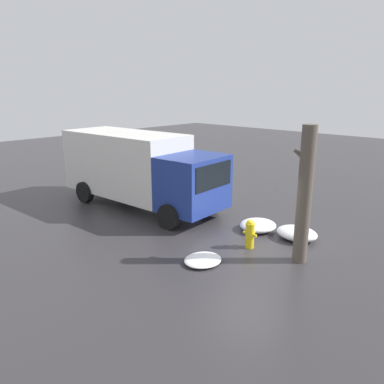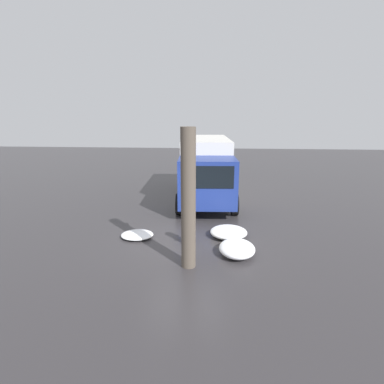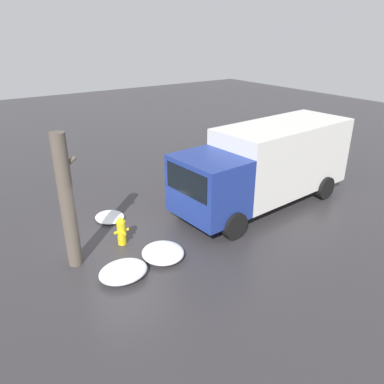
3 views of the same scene
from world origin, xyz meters
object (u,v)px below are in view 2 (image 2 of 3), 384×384
fire_hydrant (186,230)px  pedestrian (197,187)px  tree_trunk (188,200)px  delivery_truck (206,166)px

fire_hydrant → pedestrian: pedestrian is taller
tree_trunk → pedestrian: (5.62, 0.15, -0.97)m
tree_trunk → delivery_truck: bearing=-1.4°
fire_hydrant → pedestrian: 4.09m
fire_hydrant → delivery_truck: (5.80, -0.39, 1.16)m
tree_trunk → delivery_truck: size_ratio=0.51×
tree_trunk → delivery_truck: 7.37m
fire_hydrant → delivery_truck: size_ratio=0.12×
tree_trunk → delivery_truck: tree_trunk is taller
tree_trunk → fire_hydrant: bearing=7.9°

